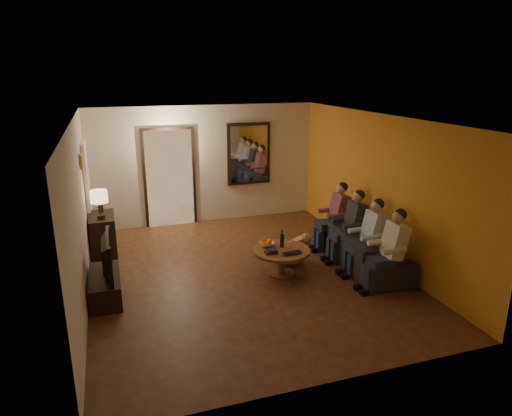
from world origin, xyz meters
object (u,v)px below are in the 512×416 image
object	(u,v)px
person_c	(351,228)
laptop	(293,254)
person_b	(369,240)
bowl	(267,244)
person_d	(336,218)
tv	(102,256)
dresser	(103,235)
person_a	(390,253)
sofa	(364,248)
tv_stand	(105,286)
table_lamp	(100,205)
coffee_table	(281,262)
wine_bottle	(282,238)
dog	(294,248)

from	to	relation	value
person_c	laptop	bearing A→B (deg)	-160.13
person_b	bowl	xyz separation A→B (m)	(-1.60, 0.62, -0.12)
person_d	laptop	size ratio (longest dim) A/B	3.65
tv	bowl	size ratio (longest dim) A/B	4.07
dresser	laptop	bearing A→B (deg)	-36.35
person_a	person_b	xyz separation A→B (m)	(0.00, 0.60, 0.00)
tv	person_a	size ratio (longest dim) A/B	0.88
sofa	person_c	bearing A→B (deg)	24.40
dresser	tv_stand	size ratio (longest dim) A/B	0.77
tv_stand	table_lamp	bearing A→B (deg)	90.00
person_b	laptop	size ratio (longest dim) A/B	3.65
tv	coffee_table	bearing A→B (deg)	-91.22
bowl	person_d	bearing A→B (deg)	19.83
person_d	tv	bearing A→B (deg)	-170.16
wine_bottle	tv_stand	bearing A→B (deg)	-179.21
dog	bowl	world-z (taller)	dog
tv_stand	bowl	distance (m)	2.67
person_a	table_lamp	bearing A→B (deg)	147.95
tv_stand	bowl	bearing A→B (deg)	3.46
dresser	laptop	distance (m)	3.63
laptop	dog	bearing A→B (deg)	61.32
coffee_table	laptop	xyz separation A→B (m)	(0.10, -0.28, 0.24)
person_a	person_b	world-z (taller)	same
person_a	bowl	bearing A→B (deg)	142.54
dresser	coffee_table	bearing A→B (deg)	-33.54
person_a	laptop	world-z (taller)	person_a
dresser	tv	size ratio (longest dim) A/B	0.81
sofa	person_c	distance (m)	0.42
person_d	bowl	xyz separation A→B (m)	(-1.60, -0.58, -0.12)
laptop	coffee_table	bearing A→B (deg)	104.65
person_d	tv_stand	bearing A→B (deg)	-170.16
person_a	wine_bottle	xyz separation A→B (m)	(-1.37, 1.10, 0.01)
person_b	dog	bearing A→B (deg)	142.09
sofa	dog	size ratio (longest dim) A/B	3.87
person_a	person_c	world-z (taller)	same
tv	bowl	xyz separation A→B (m)	(2.65, 0.16, -0.19)
laptop	wine_bottle	bearing A→B (deg)	92.49
table_lamp	laptop	xyz separation A→B (m)	(2.93, -1.93, -0.56)
dresser	person_b	bearing A→B (deg)	-28.22
table_lamp	laptop	distance (m)	3.55
dog	coffee_table	bearing A→B (deg)	-126.79
person_c	bowl	xyz separation A→B (m)	(-1.60, 0.02, -0.12)
sofa	laptop	xyz separation A→B (m)	(-1.42, -0.18, 0.15)
person_b	bowl	bearing A→B (deg)	158.67
dog	coffee_table	world-z (taller)	dog
dresser	person_a	bearing A→B (deg)	-34.14
table_lamp	person_b	bearing A→B (deg)	-25.86
wine_bottle	laptop	xyz separation A→B (m)	(0.05, -0.38, -0.14)
table_lamp	person_c	world-z (taller)	table_lamp
person_a	coffee_table	distance (m)	1.78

